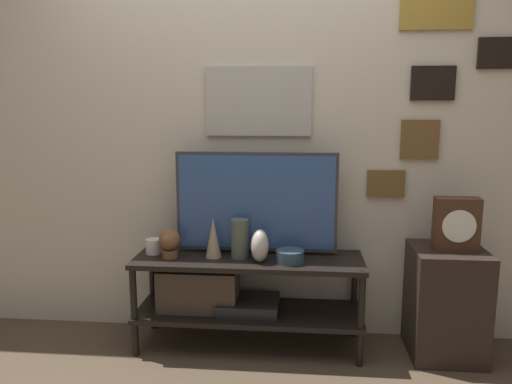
% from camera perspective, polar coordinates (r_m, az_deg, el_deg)
% --- Properties ---
extents(ground_plane, '(12.00, 12.00, 0.00)m').
position_cam_1_polar(ground_plane, '(2.97, -1.39, -19.30)').
color(ground_plane, '#4C3D2D').
extents(wall_back, '(6.40, 0.08, 2.70)m').
position_cam_1_polar(wall_back, '(3.11, -0.20, 8.17)').
color(wall_back, beige).
rests_on(wall_back, ground_plane).
extents(media_console, '(1.35, 0.43, 0.56)m').
position_cam_1_polar(media_console, '(3.06, -3.05, -11.11)').
color(media_console, black).
rests_on(media_console, ground_plane).
extents(television, '(0.97, 0.05, 0.62)m').
position_cam_1_polar(television, '(2.99, 0.04, -1.16)').
color(television, '#333338').
rests_on(television, media_console).
extents(vase_wide_bowl, '(0.16, 0.16, 0.07)m').
position_cam_1_polar(vase_wide_bowl, '(2.89, 3.90, -7.34)').
color(vase_wide_bowl, '#2D4251').
rests_on(vase_wide_bowl, media_console).
extents(vase_tall_ceramic, '(0.10, 0.10, 0.23)m').
position_cam_1_polar(vase_tall_ceramic, '(2.95, -1.86, -5.35)').
color(vase_tall_ceramic, '#4C5647').
rests_on(vase_tall_ceramic, media_console).
extents(vase_slim_bronze, '(0.09, 0.09, 0.24)m').
position_cam_1_polar(vase_slim_bronze, '(2.97, -4.91, -5.22)').
color(vase_slim_bronze, tan).
rests_on(vase_slim_bronze, media_console).
extents(vase_urn_stoneware, '(0.10, 0.13, 0.19)m').
position_cam_1_polar(vase_urn_stoneware, '(2.88, 0.43, -6.16)').
color(vase_urn_stoneware, beige).
rests_on(vase_urn_stoneware, media_console).
extents(candle_jar, '(0.10, 0.10, 0.09)m').
position_cam_1_polar(candle_jar, '(3.11, -11.61, -6.10)').
color(candle_jar, silver).
rests_on(candle_jar, media_console).
extents(decorative_bust, '(0.13, 0.13, 0.17)m').
position_cam_1_polar(decorative_bust, '(3.00, -9.85, -5.61)').
color(decorative_bust, brown).
rests_on(decorative_bust, media_console).
extents(side_table, '(0.41, 0.42, 0.64)m').
position_cam_1_polar(side_table, '(3.16, 20.85, -11.67)').
color(side_table, black).
rests_on(side_table, ground_plane).
extents(mantel_clock, '(0.24, 0.11, 0.30)m').
position_cam_1_polar(mantel_clock, '(3.01, 21.93, -3.42)').
color(mantel_clock, '#422819').
rests_on(mantel_clock, side_table).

